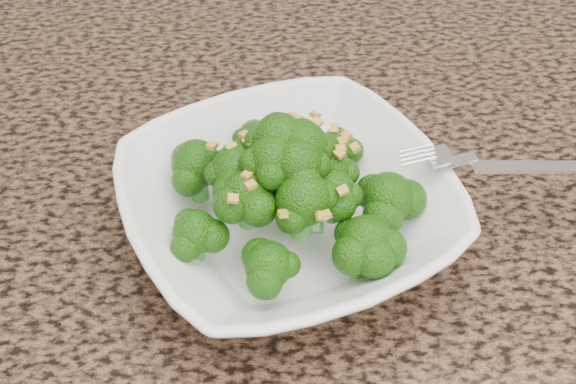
{
  "coord_description": "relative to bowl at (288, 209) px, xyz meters",
  "views": [
    {
      "loc": [
        -0.15,
        -0.07,
        1.34
      ],
      "look_at": [
        -0.13,
        0.33,
        0.95
      ],
      "focal_mm": 45.0,
      "sensor_mm": 36.0,
      "label": 1
    }
  ],
  "objects": [
    {
      "name": "granite_counter",
      "position": [
        0.13,
        -0.03,
        -0.05
      ],
      "size": [
        1.64,
        1.04,
        0.03
      ],
      "primitive_type": "cube",
      "color": "brown",
      "rests_on": "cabinet"
    },
    {
      "name": "broccoli_pile",
      "position": [
        -0.0,
        0.0,
        0.07
      ],
      "size": [
        0.22,
        0.22,
        0.07
      ],
      "primitive_type": null,
      "color": "#1F5E0A",
      "rests_on": "bowl"
    },
    {
      "name": "garlic_topping",
      "position": [
        -0.0,
        0.0,
        0.1
      ],
      "size": [
        0.13,
        0.13,
        0.01
      ],
      "primitive_type": null,
      "color": "gold",
      "rests_on": "broccoli_pile"
    },
    {
      "name": "bowl",
      "position": [
        0.0,
        0.0,
        0.0
      ],
      "size": [
        0.33,
        0.33,
        0.06
      ],
      "primitive_type": "imported",
      "rotation": [
        0.0,
        0.0,
        0.38
      ],
      "color": "white",
      "rests_on": "granite_counter"
    },
    {
      "name": "fork",
      "position": [
        0.14,
        0.01,
        0.04
      ],
      "size": [
        0.18,
        0.06,
        0.01
      ],
      "primitive_type": null,
      "rotation": [
        0.0,
        0.0,
        0.18
      ],
      "color": "silver",
      "rests_on": "bowl"
    }
  ]
}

